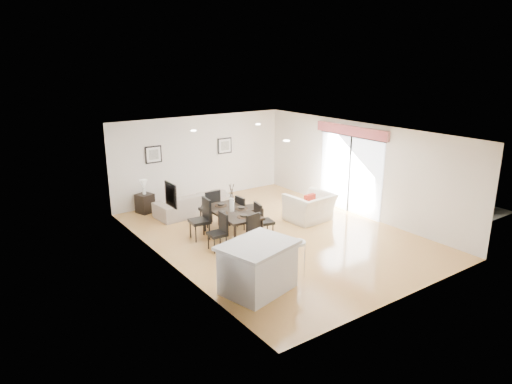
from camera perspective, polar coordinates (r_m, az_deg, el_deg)
ground at (r=11.96m, az=2.46°, el=-5.34°), size 8.00×8.00×0.00m
wall_back at (r=14.81m, az=-6.96°, el=4.27°), size 6.00×0.04×2.70m
wall_front at (r=8.87m, az=18.54°, el=-4.80°), size 6.00×0.04×2.70m
wall_left at (r=10.06m, az=-11.14°, el=-1.74°), size 0.04×8.00×2.70m
wall_right at (r=13.52m, az=12.68°, el=2.83°), size 0.04×8.00×2.70m
ceiling at (r=11.25m, az=2.63°, el=7.54°), size 6.00×8.00×0.02m
sofa at (r=13.59m, az=-7.83°, el=-1.31°), size 2.32×1.03×0.66m
armchair at (r=12.92m, az=6.74°, el=-1.92°), size 1.28×1.13×0.79m
courtyard_plant_a at (r=15.36m, az=19.93°, el=-0.07°), size 0.76×0.72×0.67m
courtyard_plant_b at (r=16.77m, az=14.52°, el=1.81°), size 0.50×0.50×0.71m
dining_table at (r=11.53m, az=-3.02°, el=-2.74°), size 0.96×1.78×0.73m
dining_chair_wnear at (r=10.93m, az=-4.54°, el=-4.69°), size 0.43×0.43×0.90m
dining_chair_wfar at (r=11.62m, az=-6.68°, el=-3.04°), size 0.52×0.52×1.05m
dining_chair_enear at (r=11.57m, az=0.69°, el=-3.33°), size 0.49×0.49×0.93m
dining_chair_efar at (r=12.24m, az=-1.63°, el=-2.33°), size 0.42×0.42×0.90m
dining_chair_head at (r=10.72m, az=0.03°, el=-4.97°), size 0.48×0.48×0.93m
dining_chair_foot at (r=12.44m, az=-5.65°, el=-1.77°), size 0.47×0.47×1.02m
vase at (r=11.42m, az=-3.05°, el=-1.00°), size 0.92×1.41×0.71m
coffee_table at (r=12.97m, az=-1.35°, el=-2.72°), size 1.03×0.77×0.37m
side_table at (r=13.94m, az=-13.71°, el=-1.38°), size 0.54×0.54×0.57m
table_lamp at (r=13.78m, az=-13.87°, el=0.86°), size 0.23×0.23×0.43m
cushion at (r=12.69m, az=6.73°, el=-1.11°), size 0.38×0.17×0.37m
kitchen_island at (r=9.04m, az=0.24°, el=-9.33°), size 1.65×1.41×1.00m
bar_stool at (r=9.51m, az=5.12°, el=-6.79°), size 0.37×0.37×0.81m
framed_print_back_left at (r=14.06m, az=-12.70°, el=4.59°), size 0.52×0.04×0.52m
framed_print_back_right at (r=15.16m, az=-3.94°, el=5.79°), size 0.52×0.04×0.52m
framed_print_left_wall at (r=9.81m, az=-10.60°, el=-0.34°), size 0.04×0.52×0.52m
sliding_door at (r=13.62m, az=11.71°, el=4.34°), size 0.12×2.70×2.57m
courtyard at (r=16.54m, az=17.82°, el=3.37°), size 6.00×6.00×2.00m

